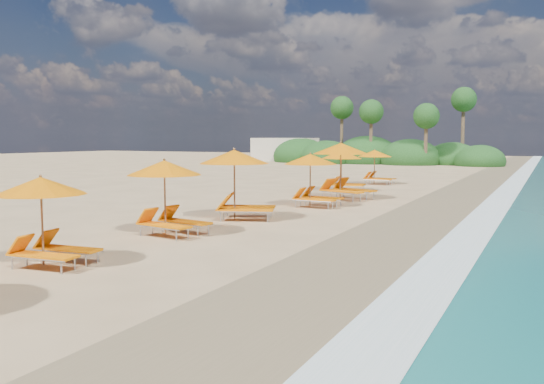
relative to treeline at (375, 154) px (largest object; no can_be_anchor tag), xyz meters
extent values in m
plane|color=tan|center=(9.94, -45.51, -1.00)|extent=(160.00, 160.00, 0.00)
cube|color=#85714F|center=(13.94, -45.51, -0.99)|extent=(4.00, 160.00, 0.01)
cube|color=white|center=(15.44, -45.51, -0.97)|extent=(1.20, 160.00, 0.01)
cylinder|color=olive|center=(7.39, -51.88, -0.02)|extent=(0.05, 0.05, 1.95)
cone|color=orange|center=(7.39, -51.88, 0.78)|extent=(2.20, 2.20, 0.39)
sphere|color=olive|center=(7.39, -51.88, 1.00)|extent=(0.07, 0.07, 0.07)
cylinder|color=olive|center=(7.34, -47.36, 0.08)|extent=(0.05, 0.05, 2.14)
cone|color=orange|center=(7.34, -47.36, 0.97)|extent=(2.51, 2.51, 0.43)
sphere|color=olive|center=(7.34, -47.36, 1.21)|extent=(0.08, 0.08, 0.08)
cylinder|color=olive|center=(7.60, -43.76, 0.19)|extent=(0.06, 0.06, 2.38)
cone|color=orange|center=(7.60, -43.76, 1.18)|extent=(3.18, 3.18, 0.48)
sphere|color=olive|center=(7.60, -43.76, 1.45)|extent=(0.08, 0.08, 0.08)
cylinder|color=olive|center=(8.57, -39.21, 0.07)|extent=(0.05, 0.05, 2.14)
cone|color=orange|center=(8.57, -39.21, 0.96)|extent=(2.30, 2.30, 0.43)
sphere|color=olive|center=(8.57, -39.21, 1.20)|extent=(0.08, 0.08, 0.08)
cylinder|color=olive|center=(8.70, -35.86, 0.28)|extent=(0.06, 0.06, 2.56)
cone|color=orange|center=(8.70, -35.86, 1.34)|extent=(3.31, 3.31, 0.51)
sphere|color=olive|center=(8.70, -35.86, 1.63)|extent=(0.09, 0.09, 0.09)
cylinder|color=olive|center=(7.43, -32.13, 0.06)|extent=(0.05, 0.05, 2.12)
cone|color=orange|center=(7.43, -32.13, 0.94)|extent=(2.50, 2.50, 0.43)
sphere|color=olive|center=(7.43, -32.13, 1.18)|extent=(0.08, 0.08, 0.08)
cylinder|color=olive|center=(7.72, -26.93, 0.03)|extent=(0.05, 0.05, 2.05)
cone|color=orange|center=(7.72, -26.93, 0.88)|extent=(2.27, 2.27, 0.41)
sphere|color=olive|center=(7.72, -26.93, 1.11)|extent=(0.07, 0.07, 0.07)
ellipsoid|color=#163D14|center=(3.94, -0.51, -0.37)|extent=(6.40, 6.40, 4.16)
ellipsoid|color=#163D14|center=(-1.06, 0.49, -0.29)|extent=(7.20, 7.20, 4.68)
ellipsoid|color=#163D14|center=(-5.06, -1.51, -0.41)|extent=(6.00, 6.00, 3.90)
ellipsoid|color=#163D14|center=(7.94, 1.49, -0.45)|extent=(5.60, 5.60, 3.64)
ellipsoid|color=#163D14|center=(-9.06, 0.49, -0.35)|extent=(6.60, 6.60, 4.29)
ellipsoid|color=#163D14|center=(10.94, -0.51, -0.51)|extent=(5.00, 5.00, 3.25)
cylinder|color=brown|center=(5.94, -2.51, 1.50)|extent=(0.36, 0.36, 5.00)
sphere|color=#163D14|center=(5.94, -2.51, 4.00)|extent=(2.60, 2.60, 2.60)
cylinder|color=brown|center=(-0.06, -1.51, 1.80)|extent=(0.36, 0.36, 5.60)
sphere|color=#163D14|center=(-0.06, -1.51, 4.60)|extent=(2.60, 2.60, 2.60)
cylinder|color=brown|center=(-4.06, 0.49, 2.10)|extent=(0.36, 0.36, 6.20)
sphere|color=#163D14|center=(-4.06, 0.49, 5.20)|extent=(2.60, 2.60, 2.60)
cylinder|color=brown|center=(8.94, 1.49, 2.40)|extent=(0.36, 0.36, 6.80)
sphere|color=#163D14|center=(8.94, 1.49, 5.80)|extent=(2.60, 2.60, 2.60)
cube|color=beige|center=(-12.06, 2.49, 0.40)|extent=(7.00, 5.00, 2.80)
camera|label=1|loc=(17.50, -60.76, 1.84)|focal=37.42mm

